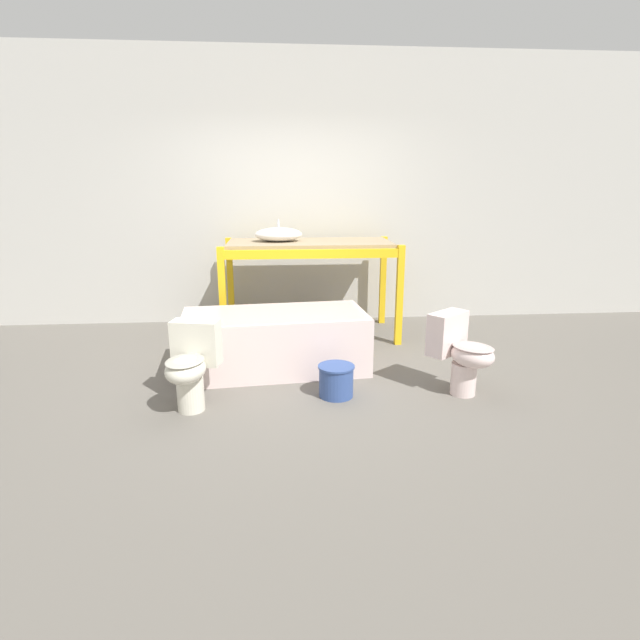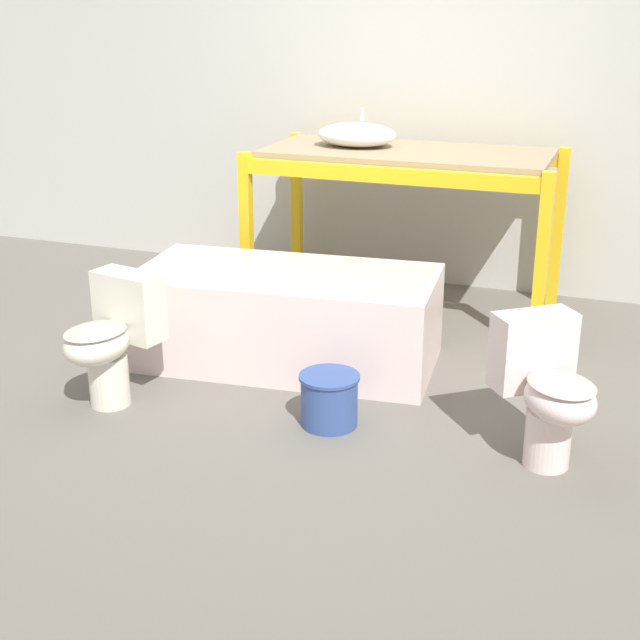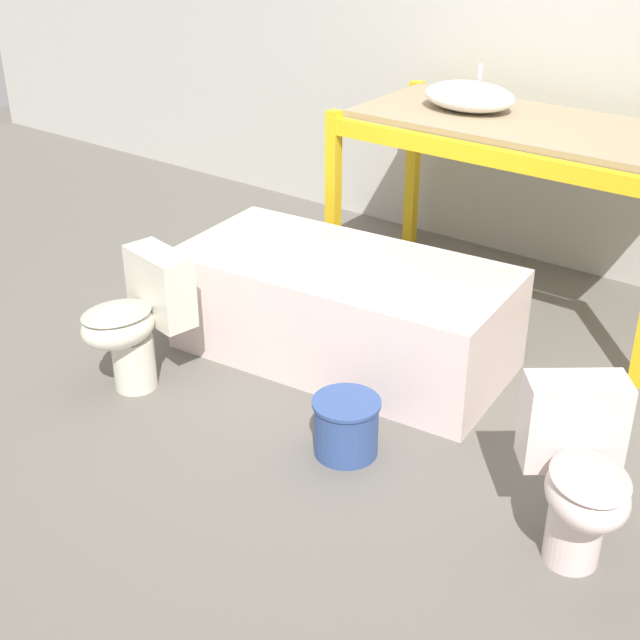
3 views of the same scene
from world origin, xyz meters
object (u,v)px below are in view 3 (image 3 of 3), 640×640
(toilet_near, at_px, (138,317))
(toilet_far, at_px, (579,472))
(sink_basin, at_px, (469,96))
(bucket_white, at_px, (346,425))
(bathtub_main, at_px, (344,303))

(toilet_near, bearing_deg, toilet_far, 14.59)
(sink_basin, distance_m, bucket_white, 2.08)
(sink_basin, xyz_separation_m, toilet_near, (-0.69, -1.89, -0.78))
(sink_basin, height_order, bucket_white, sink_basin)
(bathtub_main, bearing_deg, toilet_near, -133.55)
(toilet_far, bearing_deg, toilet_near, 145.38)
(bathtub_main, distance_m, bucket_white, 0.86)
(sink_basin, relative_size, bucket_white, 1.73)
(toilet_far, bearing_deg, sink_basin, 91.79)
(toilet_far, relative_size, bucket_white, 2.22)
(sink_basin, bearing_deg, toilet_near, -109.88)
(bathtub_main, distance_m, toilet_far, 1.67)
(bathtub_main, xyz_separation_m, bucket_white, (0.50, -0.68, -0.17))
(sink_basin, height_order, toilet_near, sink_basin)
(sink_basin, relative_size, bathtub_main, 0.30)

